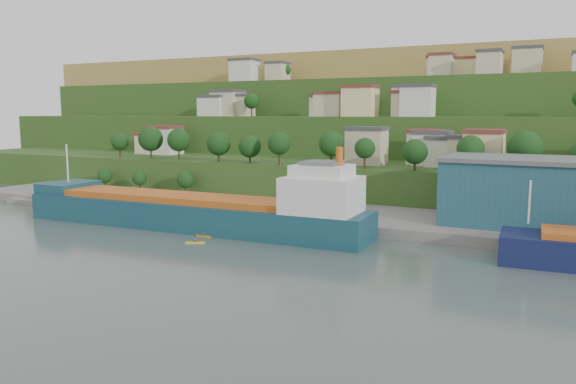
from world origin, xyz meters
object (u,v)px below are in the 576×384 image
Objects in this scene: cargo_ship_near at (199,214)px; caravan at (107,194)px; kayak_orange at (204,235)px; warehouse at (529,191)px.

cargo_ship_near is 41.19m from caravan.
caravan is at bearing 159.53° from kayak_orange.
kayak_orange is (43.40, -20.22, -2.54)m from caravan.
warehouse is 4.69× the size of caravan.
caravan is at bearing 158.32° from cargo_ship_near.
caravan is 2.03× the size of kayak_orange.
warehouse is 61.69m from kayak_orange.
cargo_ship_near is 2.36× the size of warehouse.
caravan is 47.94m from kayak_orange.
warehouse is 9.51× the size of kayak_orange.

